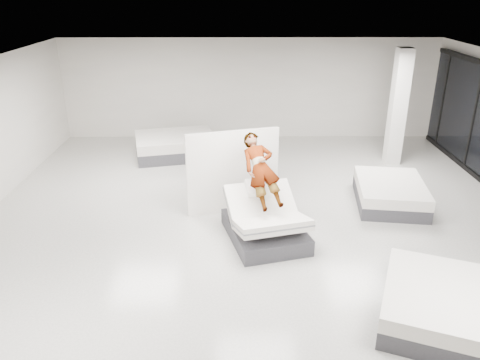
{
  "coord_description": "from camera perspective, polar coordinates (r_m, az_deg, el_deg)",
  "views": [
    {
      "loc": [
        -0.43,
        -8.03,
        4.72
      ],
      "look_at": [
        -0.36,
        0.84,
        1.0
      ],
      "focal_mm": 35.0,
      "sensor_mm": 36.0,
      "label": 1
    }
  ],
  "objects": [
    {
      "name": "remote",
      "position": [
        9.08,
        4.56,
        -1.85
      ],
      "size": [
        0.08,
        0.15,
        0.08
      ],
      "primitive_type": "cube",
      "rotation": [
        0.35,
        0.0,
        0.26
      ],
      "color": "black",
      "rests_on": "person"
    },
    {
      "name": "hero_bed",
      "position": [
        9.32,
        3.09,
        -5.28
      ],
      "size": [
        1.78,
        2.1,
        1.08
      ],
      "color": "#3C3C41",
      "rests_on": "floor"
    },
    {
      "name": "column",
      "position": [
        13.65,
        18.7,
        8.35
      ],
      "size": [
        0.4,
        0.4,
        3.2
      ],
      "primitive_type": "cube",
      "color": "silver",
      "rests_on": "floor"
    },
    {
      "name": "flat_bed_right_near",
      "position": [
        7.85,
        22.68,
        -13.83
      ],
      "size": [
        2.11,
        2.39,
        0.54
      ],
      "color": "#3C3C41",
      "rests_on": "floor"
    },
    {
      "name": "room",
      "position": [
        8.62,
        2.44,
        1.52
      ],
      "size": [
        14.0,
        14.04,
        3.2
      ],
      "color": "beige",
      "rests_on": "ground"
    },
    {
      "name": "flat_bed_right_far",
      "position": [
        11.34,
        17.82,
        -1.51
      ],
      "size": [
        1.72,
        2.14,
        0.54
      ],
      "color": "#3C3C41",
      "rests_on": "floor"
    },
    {
      "name": "flat_bed_left_far",
      "position": [
        14.02,
        -7.87,
        4.21
      ],
      "size": [
        2.6,
        2.17,
        0.62
      ],
      "color": "#3C3C41",
      "rests_on": "floor"
    },
    {
      "name": "divider_panel",
      "position": [
        10.22,
        -0.86,
        1.0
      ],
      "size": [
        2.0,
        0.65,
        1.87
      ],
      "primitive_type": "cube",
      "rotation": [
        0.0,
        0.0,
        0.27
      ],
      "color": "white",
      "rests_on": "floor"
    },
    {
      "name": "person",
      "position": [
        9.24,
        2.59,
        0.01
      ],
      "size": [
        0.97,
        1.56,
        1.51
      ],
      "primitive_type": "imported",
      "rotation": [
        0.75,
        0.0,
        0.26
      ],
      "color": "slate",
      "rests_on": "hero_bed"
    }
  ]
}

